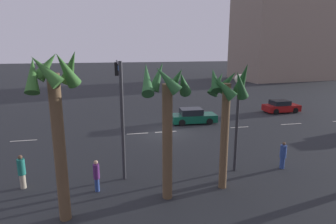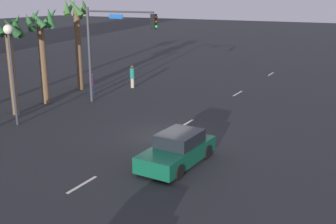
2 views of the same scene
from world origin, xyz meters
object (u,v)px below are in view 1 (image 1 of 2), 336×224
object	(u,v)px
car_0	(281,107)
streetlamp	(238,104)
car_1	(193,116)
palm_tree_0	(56,105)
building_1	(285,29)
traffic_signal	(120,95)
pedestrian_2	(283,155)
pedestrian_0	(22,171)
palm_tree_3	(166,104)
palm_tree_2	(227,98)
pedestrian_1	(97,175)

from	to	relation	value
car_0	streetlamp	size ratio (longest dim) A/B	0.68
car_1	palm_tree_0	size ratio (longest dim) A/B	0.60
building_1	streetlamp	bearing A→B (deg)	49.00
car_1	traffic_signal	distance (m)	12.35
traffic_signal	pedestrian_2	bearing A→B (deg)	166.00
streetlamp	building_1	xyz separation A→B (m)	(-31.91, -44.24, 6.80)
pedestrian_0	palm_tree_3	size ratio (longest dim) A/B	0.27
pedestrian_2	traffic_signal	bearing A→B (deg)	-14.00
car_0	traffic_signal	distance (m)	22.33
palm_tree_3	building_1	world-z (taller)	building_1
palm_tree_2	palm_tree_0	bearing A→B (deg)	9.23
car_0	building_1	bearing A→B (deg)	-123.08
car_1	pedestrian_0	bearing A→B (deg)	40.47
palm_tree_2	streetlamp	bearing A→B (deg)	-128.87
pedestrian_2	palm_tree_0	world-z (taller)	palm_tree_0
pedestrian_1	car_0	bearing A→B (deg)	-144.14
pedestrian_2	car_0	bearing A→B (deg)	-122.61
streetlamp	pedestrian_0	xyz separation A→B (m)	(12.08, -0.27, -3.17)
pedestrian_0	car_1	bearing A→B (deg)	-139.53
traffic_signal	building_1	xyz separation A→B (m)	(-38.60, -42.13, 6.40)
car_1	palm_tree_3	size ratio (longest dim) A/B	0.65
palm_tree_0	palm_tree_2	size ratio (longest dim) A/B	1.10
car_1	palm_tree_0	world-z (taller)	palm_tree_0
pedestrian_1	building_1	size ratio (longest dim) A/B	0.08
traffic_signal	building_1	distance (m)	57.50
streetlamp	palm_tree_3	bearing A→B (deg)	25.66
car_1	palm_tree_3	xyz separation A→B (m)	(5.48, 13.47, 4.15)
palm_tree_0	palm_tree_2	world-z (taller)	palm_tree_0
pedestrian_2	palm_tree_0	xyz separation A→B (m)	(12.52, 2.85, 4.28)
streetlamp	pedestrian_1	xyz separation A→B (m)	(8.18, 0.91, -3.25)
car_0	pedestrian_0	world-z (taller)	pedestrian_0
streetlamp	pedestrian_1	world-z (taller)	streetlamp
car_0	building_1	world-z (taller)	building_1
pedestrian_1	palm_tree_2	xyz separation A→B (m)	(-6.66, 0.97, 4.01)
streetlamp	pedestrian_2	bearing A→B (deg)	173.95
car_0	pedestrian_1	size ratio (longest dim) A/B	2.31
car_0	streetlamp	xyz separation A→B (m)	(12.00, 13.67, 3.52)
car_0	streetlamp	world-z (taller)	streetlamp
traffic_signal	pedestrian_0	distance (m)	6.72
car_1	building_1	xyz separation A→B (m)	(-31.19, -33.05, 10.29)
traffic_signal	streetlamp	world-z (taller)	traffic_signal
building_1	car_0	bearing A→B (deg)	51.72
palm_tree_3	pedestrian_0	bearing A→B (deg)	-19.22
car_0	palm_tree_3	distance (m)	23.52
car_1	building_1	world-z (taller)	building_1
car_1	pedestrian_1	bearing A→B (deg)	53.67
car_0	pedestrian_0	xyz separation A→B (m)	(24.08, 13.41, 0.35)
car_1	palm_tree_0	distance (m)	18.18
pedestrian_2	streetlamp	bearing A→B (deg)	-6.05
pedestrian_0	traffic_signal	bearing A→B (deg)	-161.17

